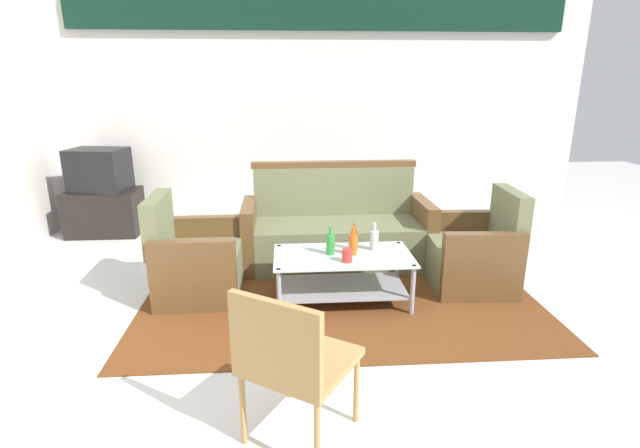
# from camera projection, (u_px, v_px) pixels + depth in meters

# --- Properties ---
(ground_plane) EXTENTS (14.00, 14.00, 0.00)m
(ground_plane) POSITION_uv_depth(u_px,v_px,m) (351.00, 336.00, 3.41)
(ground_plane) COLOR white
(wall_back) EXTENTS (6.52, 0.19, 2.80)m
(wall_back) POSITION_uv_depth(u_px,v_px,m) (321.00, 102.00, 5.89)
(wall_back) COLOR silver
(wall_back) RESTS_ON ground
(rug) EXTENTS (3.22, 2.22, 0.01)m
(rug) POSITION_uv_depth(u_px,v_px,m) (338.00, 292.00, 4.10)
(rug) COLOR brown
(rug) RESTS_ON ground
(couch) EXTENTS (1.81, 0.76, 0.96)m
(couch) POSITION_uv_depth(u_px,v_px,m) (336.00, 232.00, 4.69)
(couch) COLOR #6B704C
(couch) RESTS_ON rug
(armchair_left) EXTENTS (0.71, 0.77, 0.85)m
(armchair_left) POSITION_uv_depth(u_px,v_px,m) (196.00, 262.00, 4.00)
(armchair_left) COLOR #6B704C
(armchair_left) RESTS_ON rug
(armchair_right) EXTENTS (0.74, 0.80, 0.85)m
(armchair_right) POSITION_uv_depth(u_px,v_px,m) (474.00, 254.00, 4.17)
(armchair_right) COLOR #6B704C
(armchair_right) RESTS_ON rug
(coffee_table) EXTENTS (1.10, 0.60, 0.40)m
(coffee_table) POSITION_uv_depth(u_px,v_px,m) (343.00, 271.00, 3.86)
(coffee_table) COLOR silver
(coffee_table) RESTS_ON rug
(bottle_green) EXTENTS (0.07, 0.07, 0.23)m
(bottle_green) POSITION_uv_depth(u_px,v_px,m) (331.00, 244.00, 3.81)
(bottle_green) COLOR #2D8C38
(bottle_green) RESTS_ON coffee_table
(bottle_clear) EXTENTS (0.07, 0.07, 0.23)m
(bottle_clear) POSITION_uv_depth(u_px,v_px,m) (374.00, 240.00, 3.91)
(bottle_clear) COLOR silver
(bottle_clear) RESTS_ON coffee_table
(bottle_orange) EXTENTS (0.06, 0.06, 0.24)m
(bottle_orange) POSITION_uv_depth(u_px,v_px,m) (353.00, 244.00, 3.80)
(bottle_orange) COLOR #D85919
(bottle_orange) RESTS_ON coffee_table
(bottle_brown) EXTENTS (0.06, 0.06, 0.22)m
(bottle_brown) POSITION_uv_depth(u_px,v_px,m) (354.00, 240.00, 3.92)
(bottle_brown) COLOR brown
(bottle_brown) RESTS_ON coffee_table
(cup) EXTENTS (0.08, 0.08, 0.10)m
(cup) POSITION_uv_depth(u_px,v_px,m) (347.00, 256.00, 3.66)
(cup) COLOR red
(cup) RESTS_ON coffee_table
(tv_stand) EXTENTS (0.80, 0.50, 0.52)m
(tv_stand) POSITION_uv_depth(u_px,v_px,m) (105.00, 212.00, 5.59)
(tv_stand) COLOR black
(tv_stand) RESTS_ON ground
(television) EXTENTS (0.67, 0.54, 0.48)m
(television) POSITION_uv_depth(u_px,v_px,m) (99.00, 170.00, 5.45)
(television) COLOR black
(television) RESTS_ON tv_stand
(wicker_chair) EXTENTS (0.66, 0.66, 0.84)m
(wicker_chair) POSITION_uv_depth(u_px,v_px,m) (291.00, 357.00, 2.27)
(wicker_chair) COLOR #AD844C
(wicker_chair) RESTS_ON ground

